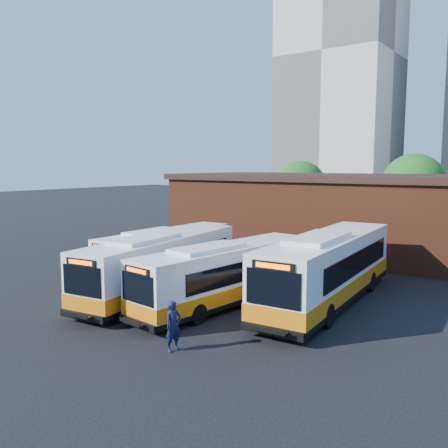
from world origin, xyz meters
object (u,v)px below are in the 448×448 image
Objects in this scene: transit_worker at (173,326)px; bus_midwest at (162,267)px; bus_mideast at (227,276)px; bus_east at (328,271)px; bus_west at (166,253)px.

bus_midwest is at bearing 55.18° from transit_worker.
bus_mideast is 5.30m from bus_east.
bus_midwest is 4.12m from bus_mideast.
bus_east is at bearing 45.06° from bus_mideast.
bus_east reaches higher than transit_worker.
bus_east is 7.01× the size of transit_worker.
bus_west is 11.35m from bus_east.
bus_west is 4.89m from bus_midwest.
bus_east is at bearing 17.16° from bus_midwest.
bus_midwest reaches higher than bus_west.
bus_east reaches higher than bus_midwest.
bus_west is at bearing 122.10° from bus_midwest.
bus_midwest is at bearing -159.36° from bus_east.
bus_mideast is at bearing -145.44° from bus_east.
bus_mideast is at bearing 26.06° from transit_worker.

